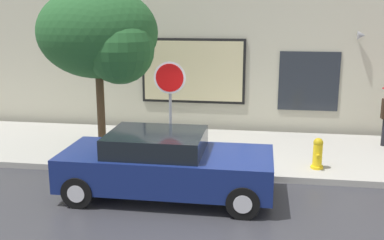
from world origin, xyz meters
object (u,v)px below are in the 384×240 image
Objects in this scene: fire_hydrant at (318,154)px; street_tree at (102,36)px; parked_car at (165,165)px; stop_sign at (170,93)px.

fire_hydrant is 6.02m from street_tree.
parked_car is at bearing -150.85° from fire_hydrant.
street_tree reaches higher than fire_hydrant.
stop_sign is at bearing -21.14° from street_tree.
fire_hydrant is 0.17× the size of street_tree.
street_tree reaches higher than parked_car.
fire_hydrant is at bearing -5.52° from street_tree.
street_tree is (-2.09, 2.35, 2.48)m from parked_car.
parked_car is at bearing -48.37° from street_tree.
parked_car reaches higher than fire_hydrant.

